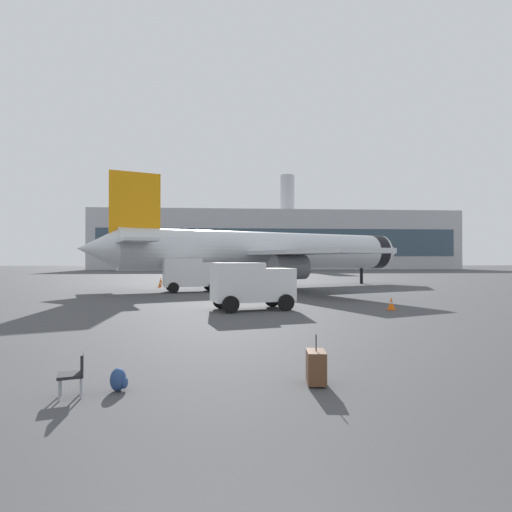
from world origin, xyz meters
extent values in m
cylinder|color=silver|center=(4.27, 39.35, 3.70)|extent=(29.21, 14.85, 3.80)
cone|color=silver|center=(19.27, 45.46, 3.70)|extent=(3.59, 4.25, 3.61)
cone|color=silver|center=(-11.10, 33.08, 3.70)|extent=(4.25, 4.38, 3.42)
cylinder|color=black|center=(17.23, 44.63, 3.70)|extent=(2.76, 4.12, 3.88)
cube|color=silver|center=(0.32, 46.38, 3.40)|extent=(10.49, 16.63, 0.36)
cube|color=silver|center=(6.36, 31.56, 3.40)|extent=(10.49, 16.63, 0.36)
cylinder|color=gray|center=(1.27, 44.06, 2.10)|extent=(3.79, 3.25, 2.20)
cylinder|color=gray|center=(5.42, 33.88, 2.10)|extent=(3.79, 3.25, 2.20)
cube|color=orange|center=(-8.23, 34.25, 7.30)|extent=(4.21, 1.99, 6.40)
cube|color=silver|center=(-9.90, 37.02, 4.30)|extent=(4.67, 6.54, 0.24)
cube|color=silver|center=(-7.49, 31.10, 4.30)|extent=(4.67, 6.54, 0.24)
cylinder|color=black|center=(15.38, 43.88, 0.90)|extent=(0.36, 0.36, 1.80)
cylinder|color=black|center=(1.51, 40.81, 0.90)|extent=(0.44, 0.44, 1.80)
cylinder|color=black|center=(3.32, 36.37, 0.90)|extent=(0.44, 0.44, 1.80)
cube|color=white|center=(-1.63, 33.46, 1.52)|extent=(2.12, 2.52, 2.04)
cube|color=#1E232D|center=(-0.93, 33.62, 2.00)|extent=(0.52, 1.95, 0.84)
cube|color=white|center=(-3.97, 32.93, 1.70)|extent=(3.53, 2.83, 2.40)
cylinder|color=black|center=(-1.77, 34.61, 0.45)|extent=(0.93, 0.41, 0.90)
cylinder|color=black|center=(-1.26, 32.36, 0.45)|extent=(0.93, 0.41, 0.90)
cylinder|color=black|center=(-5.05, 33.87, 0.45)|extent=(0.93, 0.41, 0.90)
cylinder|color=black|center=(-4.54, 31.62, 0.45)|extent=(0.93, 0.41, 0.90)
cube|color=white|center=(2.55, 20.27, 1.39)|extent=(2.20, 2.37, 1.78)
cube|color=#1E232D|center=(3.27, 20.45, 1.81)|extent=(0.52, 1.76, 0.74)
cube|color=white|center=(0.41, 19.73, 1.55)|extent=(3.05, 2.59, 2.10)
cylinder|color=black|center=(2.50, 21.34, 0.45)|extent=(0.93, 0.44, 0.90)
cylinder|color=black|center=(3.02, 19.31, 0.45)|extent=(0.93, 0.44, 0.90)
cylinder|color=black|center=(-0.48, 20.58, 0.45)|extent=(0.93, 0.44, 0.90)
cylinder|color=black|center=(0.03, 18.55, 0.45)|extent=(0.93, 0.44, 0.90)
cube|color=#F2590C|center=(-6.94, 39.80, 0.02)|extent=(0.44, 0.44, 0.04)
cone|color=#F2590C|center=(-6.94, 39.80, 0.38)|extent=(0.36, 0.36, 0.67)
cylinder|color=white|center=(-6.94, 39.80, 0.41)|extent=(0.23, 0.23, 0.10)
cube|color=#F2590C|center=(-7.91, 46.44, 0.02)|extent=(0.44, 0.44, 0.04)
cone|color=#F2590C|center=(-7.91, 46.44, 0.37)|extent=(0.36, 0.36, 0.65)
cylinder|color=white|center=(-7.91, 46.44, 0.40)|extent=(0.23, 0.23, 0.10)
cube|color=#F2590C|center=(8.86, 19.36, 0.02)|extent=(0.44, 0.44, 0.04)
cone|color=#F2590C|center=(8.86, 19.36, 0.37)|extent=(0.36, 0.36, 0.66)
cylinder|color=white|center=(8.86, 19.36, 0.40)|extent=(0.23, 0.23, 0.10)
cube|color=brown|center=(1.80, 6.29, 0.39)|extent=(0.46, 0.68, 0.70)
cylinder|color=black|center=(1.80, 6.29, 0.92)|extent=(0.02, 0.02, 0.36)
cylinder|color=black|center=(1.82, 6.51, 0.04)|extent=(0.08, 0.04, 0.08)
cylinder|color=black|center=(1.77, 6.06, 0.04)|extent=(0.08, 0.04, 0.08)
ellipsoid|color=navy|center=(-2.44, 6.15, 0.24)|extent=(0.32, 0.40, 0.48)
ellipsoid|color=navy|center=(-2.30, 6.15, 0.17)|extent=(0.12, 0.28, 0.24)
cube|color=black|center=(-3.29, 5.81, 0.44)|extent=(0.60, 0.60, 0.06)
cube|color=black|center=(-3.09, 5.88, 0.66)|extent=(0.19, 0.47, 0.40)
cylinder|color=#999EA5|center=(-3.42, 5.57, 0.22)|extent=(0.04, 0.04, 0.44)
cylinder|color=#999EA5|center=(-3.53, 5.94, 0.22)|extent=(0.04, 0.04, 0.44)
cylinder|color=#999EA5|center=(-3.05, 5.69, 0.22)|extent=(0.04, 0.04, 0.44)
cylinder|color=#999EA5|center=(-3.16, 6.05, 0.22)|extent=(0.04, 0.04, 0.44)
cube|color=#B2B2B7|center=(15.06, 125.46, 8.69)|extent=(108.38, 22.90, 17.38)
cube|color=#334756|center=(15.06, 113.96, 7.82)|extent=(102.96, 0.10, 7.82)
cylinder|color=#B2B2B7|center=(18.90, 125.46, 23.38)|extent=(4.40, 4.40, 12.00)
camera|label=1|loc=(-0.17, -2.69, 2.75)|focal=28.91mm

